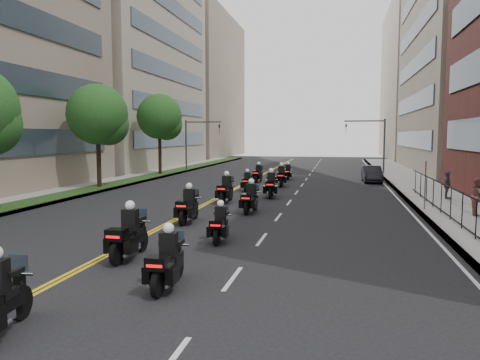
% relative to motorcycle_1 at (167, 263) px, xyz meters
% --- Properties ---
extents(ground, '(160.00, 160.00, 0.00)m').
position_rel_motorcycle_1_xyz_m(ground, '(-1.72, -3.86, -0.67)').
color(ground, black).
rests_on(ground, ground).
extents(sidewalk_right, '(4.00, 90.00, 0.15)m').
position_rel_motorcycle_1_xyz_m(sidewalk_right, '(10.28, 21.14, -0.60)').
color(sidewalk_right, gray).
rests_on(sidewalk_right, ground).
extents(sidewalk_left, '(4.00, 90.00, 0.15)m').
position_rel_motorcycle_1_xyz_m(sidewalk_left, '(-13.72, 21.14, -0.60)').
color(sidewalk_left, gray).
rests_on(sidewalk_left, ground).
extents(grass_strip, '(2.00, 90.00, 0.04)m').
position_rel_motorcycle_1_xyz_m(grass_strip, '(-12.92, 21.14, -0.50)').
color(grass_strip, '#1C3A15').
rests_on(grass_strip, sidewalk_left).
extents(building_right_far, '(15.00, 28.00, 26.00)m').
position_rel_motorcycle_1_xyz_m(building_right_far, '(19.78, 74.14, 12.33)').
color(building_right_far, '#AD9D8B').
rests_on(building_right_far, ground).
extents(building_left_mid, '(16.11, 28.00, 34.00)m').
position_rel_motorcycle_1_xyz_m(building_left_mid, '(-23.70, 44.14, 16.33)').
color(building_left_mid, '#AD9D8B').
rests_on(building_left_mid, ground).
extents(building_left_far, '(16.00, 28.00, 26.00)m').
position_rel_motorcycle_1_xyz_m(building_left_far, '(-23.72, 74.14, 12.33)').
color(building_left_far, gray).
rests_on(building_left_far, ground).
extents(iron_fence, '(0.05, 28.00, 1.50)m').
position_rel_motorcycle_1_xyz_m(iron_fence, '(9.28, 8.14, 0.23)').
color(iron_fence, black).
rests_on(iron_fence, sidewalk_right).
extents(street_trees, '(4.40, 38.40, 7.98)m').
position_rel_motorcycle_1_xyz_m(street_trees, '(-12.76, 14.75, 4.46)').
color(street_trees, black).
rests_on(street_trees, ground).
extents(traffic_signal_right, '(4.09, 0.20, 5.60)m').
position_rel_motorcycle_1_xyz_m(traffic_signal_right, '(7.82, 38.14, 3.03)').
color(traffic_signal_right, '#3F3F44').
rests_on(traffic_signal_right, ground).
extents(traffic_signal_left, '(4.09, 0.20, 5.60)m').
position_rel_motorcycle_1_xyz_m(traffic_signal_left, '(-11.26, 38.14, 3.03)').
color(traffic_signal_left, '#3F3F44').
rests_on(traffic_signal_left, ground).
extents(motorcycle_1, '(0.54, 2.31, 1.70)m').
position_rel_motorcycle_1_xyz_m(motorcycle_1, '(0.00, 0.00, 0.00)').
color(motorcycle_1, black).
rests_on(motorcycle_1, ground).
extents(motorcycle_2, '(0.58, 2.54, 1.88)m').
position_rel_motorcycle_1_xyz_m(motorcycle_2, '(-2.25, 2.48, 0.07)').
color(motorcycle_2, black).
rests_on(motorcycle_2, ground).
extents(motorcycle_3, '(0.52, 2.10, 1.55)m').
position_rel_motorcycle_1_xyz_m(motorcycle_3, '(0.01, 5.48, -0.06)').
color(motorcycle_3, black).
rests_on(motorcycle_3, ground).
extents(motorcycle_4, '(0.56, 2.45, 1.81)m').
position_rel_motorcycle_1_xyz_m(motorcycle_4, '(-2.34, 8.85, 0.04)').
color(motorcycle_4, black).
rests_on(motorcycle_4, ground).
extents(motorcycle_5, '(0.61, 2.37, 1.75)m').
position_rel_motorcycle_1_xyz_m(motorcycle_5, '(-0.08, 12.11, 0.02)').
color(motorcycle_5, black).
rests_on(motorcycle_5, ground).
extents(motorcycle_6, '(0.59, 2.52, 1.86)m').
position_rel_motorcycle_1_xyz_m(motorcycle_6, '(-2.16, 15.34, 0.06)').
color(motorcycle_6, black).
rests_on(motorcycle_6, ground).
extents(motorcycle_7, '(0.65, 2.53, 1.87)m').
position_rel_motorcycle_1_xyz_m(motorcycle_7, '(0.11, 18.18, 0.07)').
color(motorcycle_7, black).
rests_on(motorcycle_7, ground).
extents(motorcycle_8, '(0.50, 2.12, 1.57)m').
position_rel_motorcycle_1_xyz_m(motorcycle_8, '(-2.07, 21.31, -0.05)').
color(motorcycle_8, black).
rests_on(motorcycle_8, ground).
extents(motorcycle_9, '(0.63, 2.51, 1.85)m').
position_rel_motorcycle_1_xyz_m(motorcycle_9, '(-0.02, 24.78, 0.06)').
color(motorcycle_9, black).
rests_on(motorcycle_9, ground).
extents(motorcycle_10, '(0.58, 2.34, 1.72)m').
position_rel_motorcycle_1_xyz_m(motorcycle_10, '(-2.30, 27.49, 0.01)').
color(motorcycle_10, black).
rests_on(motorcycle_10, ground).
extents(motorcycle_11, '(0.51, 2.17, 1.60)m').
position_rel_motorcycle_1_xyz_m(motorcycle_11, '(-0.11, 30.31, -0.04)').
color(motorcycle_11, black).
rests_on(motorcycle_11, ground).
extents(parked_sedan, '(1.62, 4.25, 1.38)m').
position_rel_motorcycle_1_xyz_m(parked_sedan, '(7.06, 29.52, 0.02)').
color(parked_sedan, black).
rests_on(parked_sedan, ground).
extents(pedestrian_b, '(0.80, 0.96, 1.81)m').
position_rel_motorcycle_1_xyz_m(pedestrian_b, '(10.83, 12.70, 0.38)').
color(pedestrian_b, brown).
rests_on(pedestrian_b, sidewalk_right).
extents(pedestrian_c, '(0.75, 1.06, 1.67)m').
position_rel_motorcycle_1_xyz_m(pedestrian_c, '(10.69, 18.56, 0.31)').
color(pedestrian_c, '#43454B').
rests_on(pedestrian_c, sidewalk_right).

